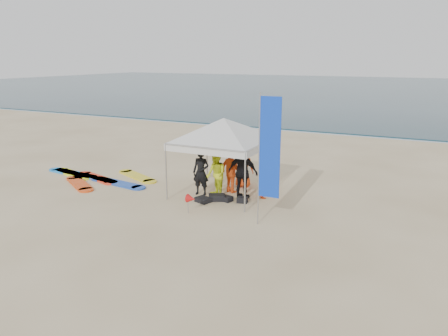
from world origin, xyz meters
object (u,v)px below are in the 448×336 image
person_orange_b (243,167)px  feather_flag (269,149)px  person_black_a (201,172)px  person_orange_a (232,168)px  marker_pennant (191,199)px  person_seated (263,184)px  canopy_tent (224,118)px  person_yellow (216,175)px  person_black_b (243,172)px  surfboard_spread (96,178)px

person_orange_b → feather_flag: (2.25, -3.35, 1.52)m
person_black_a → feather_flag: bearing=-35.6°
feather_flag → person_black_a: bearing=151.2°
person_orange_a → marker_pennant: (-0.18, -2.66, -0.41)m
person_orange_b → marker_pennant: 3.49m
person_seated → canopy_tent: 2.69m
person_yellow → person_seated: person_yellow is taller
person_black_b → person_orange_a: bearing=-36.0°
person_black_a → marker_pennant: 2.04m
person_orange_b → canopy_tent: (-0.29, -1.11, 1.97)m
person_black_a → person_black_b: person_black_b is taller
feather_flag → surfboard_spread: (-8.11, 1.70, -2.28)m
person_black_b → marker_pennant: (-0.85, -2.13, -0.46)m
person_black_b → surfboard_spread: (-6.44, -0.31, -0.92)m
person_orange_b → feather_flag: bearing=111.0°
person_black_b → canopy_tent: canopy_tent is taller
person_black_b → surfboard_spread: size_ratio=0.38×
canopy_tent → marker_pennant: 3.27m
person_yellow → surfboard_spread: bearing=-139.7°
person_black_a → person_orange_a: (0.87, 0.77, 0.07)m
canopy_tent → feather_flag: (2.54, -2.24, -0.45)m
person_orange_a → surfboard_spread: 5.90m
person_yellow → person_orange_a: bearing=107.8°
person_orange_a → surfboard_spread: person_orange_a is taller
person_yellow → canopy_tent: (0.09, 0.43, 1.95)m
surfboard_spread → person_black_a: bearing=0.8°
person_orange_b → person_orange_a: bearing=70.6°
canopy_tent → feather_flag: 3.42m
person_black_a → marker_pennant: size_ratio=2.62×
person_black_a → canopy_tent: 2.10m
person_black_b → canopy_tent: (-0.87, 0.24, 1.81)m
person_orange_a → marker_pennant: bearing=105.8°
canopy_tent → surfboard_spread: canopy_tent is taller
person_black_a → person_black_b: bearing=2.0°
person_orange_b → person_black_b: bearing=100.5°
person_black_b → person_orange_b: (-0.58, 1.35, -0.16)m
person_black_b → canopy_tent: size_ratio=0.45×
person_black_b → marker_pennant: bearing=70.7°
marker_pennant → surfboard_spread: 5.90m
person_yellow → person_orange_b: person_yellow is taller
person_orange_b → surfboard_spread: (-5.86, -1.65, -0.76)m
person_black_b → person_black_a: bearing=11.3°
person_black_a → surfboard_spread: size_ratio=0.33×
person_yellow → person_orange_a: size_ratio=0.90×
person_orange_a → person_black_b: person_black_b is taller
person_yellow → surfboard_spread: (-5.49, -0.11, -0.77)m
canopy_tent → surfboard_spread: (-5.58, -0.54, -2.73)m
person_yellow → person_black_b: person_black_b is taller
person_orange_a → person_orange_b: (0.09, 0.81, -0.11)m
person_orange_a → marker_pennant: person_orange_a is taller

